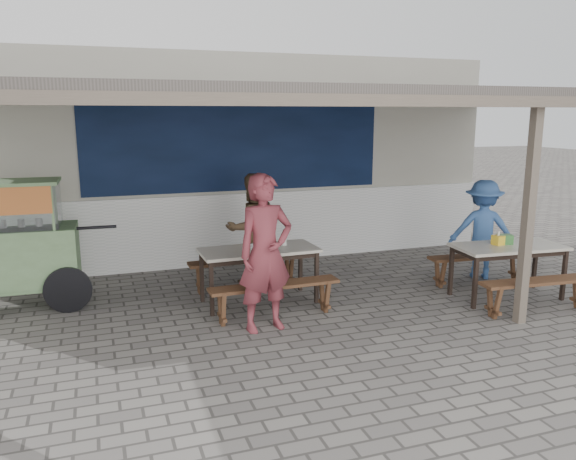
{
  "coord_description": "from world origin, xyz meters",
  "views": [
    {
      "loc": [
        -2.49,
        -6.14,
        2.53
      ],
      "look_at": [
        -0.04,
        0.9,
        0.97
      ],
      "focal_mm": 35.0,
      "sensor_mm": 36.0,
      "label": 1
    }
  ],
  "objects_px": {
    "patron_right_table": "(482,229)",
    "condiment_jar": "(284,242)",
    "bench_left_wall": "(246,266)",
    "tissue_box": "(498,240)",
    "patron_wall_side": "(252,229)",
    "donation_box": "(505,239)",
    "table_left": "(259,254)",
    "condiment_bowl": "(252,247)",
    "bench_left_street": "(275,292)",
    "bench_right_street": "(539,288)",
    "vendor_cart": "(16,240)",
    "table_right": "(509,251)",
    "patron_street_side": "(265,253)",
    "bench_right_wall": "(479,262)"
  },
  "relations": [
    {
      "from": "bench_left_street",
      "to": "bench_left_wall",
      "type": "height_order",
      "value": "same"
    },
    {
      "from": "bench_left_street",
      "to": "bench_right_street",
      "type": "height_order",
      "value": "same"
    },
    {
      "from": "bench_right_wall",
      "to": "patron_wall_side",
      "type": "relative_size",
      "value": 0.97
    },
    {
      "from": "condiment_jar",
      "to": "condiment_bowl",
      "type": "bearing_deg",
      "value": -172.4
    },
    {
      "from": "table_right",
      "to": "patron_wall_side",
      "type": "bearing_deg",
      "value": 153.76
    },
    {
      "from": "table_right",
      "to": "patron_right_table",
      "type": "relative_size",
      "value": 1.01
    },
    {
      "from": "bench_left_wall",
      "to": "donation_box",
      "type": "xyz_separation_m",
      "value": [
        3.31,
        -1.5,
        0.47
      ]
    },
    {
      "from": "patron_right_table",
      "to": "condiment_jar",
      "type": "bearing_deg",
      "value": 30.52
    },
    {
      "from": "table_left",
      "to": "condiment_bowl",
      "type": "distance_m",
      "value": 0.13
    },
    {
      "from": "bench_left_street",
      "to": "condiment_jar",
      "type": "height_order",
      "value": "condiment_jar"
    },
    {
      "from": "table_right",
      "to": "tissue_box",
      "type": "height_order",
      "value": "tissue_box"
    },
    {
      "from": "condiment_bowl",
      "to": "bench_right_wall",
      "type": "bearing_deg",
      "value": -5.08
    },
    {
      "from": "bench_left_street",
      "to": "tissue_box",
      "type": "distance_m",
      "value": 3.2
    },
    {
      "from": "donation_box",
      "to": "condiment_bowl",
      "type": "bearing_deg",
      "value": 165.44
    },
    {
      "from": "patron_wall_side",
      "to": "donation_box",
      "type": "relative_size",
      "value": 8.35
    },
    {
      "from": "bench_right_street",
      "to": "tissue_box",
      "type": "bearing_deg",
      "value": 100.45
    },
    {
      "from": "table_right",
      "to": "condiment_jar",
      "type": "height_order",
      "value": "condiment_jar"
    },
    {
      "from": "patron_right_table",
      "to": "tissue_box",
      "type": "distance_m",
      "value": 0.97
    },
    {
      "from": "bench_right_street",
      "to": "patron_right_table",
      "type": "xyz_separation_m",
      "value": [
        0.35,
        1.6,
        0.42
      ]
    },
    {
      "from": "table_left",
      "to": "donation_box",
      "type": "height_order",
      "value": "donation_box"
    },
    {
      "from": "table_left",
      "to": "condiment_jar",
      "type": "relative_size",
      "value": 17.96
    },
    {
      "from": "bench_left_wall",
      "to": "tissue_box",
      "type": "bearing_deg",
      "value": -26.75
    },
    {
      "from": "bench_left_wall",
      "to": "tissue_box",
      "type": "height_order",
      "value": "tissue_box"
    },
    {
      "from": "bench_left_wall",
      "to": "condiment_bowl",
      "type": "distance_m",
      "value": 0.76
    },
    {
      "from": "table_right",
      "to": "donation_box",
      "type": "bearing_deg",
      "value": 99.37
    },
    {
      "from": "condiment_bowl",
      "to": "patron_wall_side",
      "type": "bearing_deg",
      "value": 74.58
    },
    {
      "from": "bench_left_street",
      "to": "patron_wall_side",
      "type": "height_order",
      "value": "patron_wall_side"
    },
    {
      "from": "patron_right_table",
      "to": "tissue_box",
      "type": "height_order",
      "value": "patron_right_table"
    },
    {
      "from": "patron_wall_side",
      "to": "condiment_bowl",
      "type": "height_order",
      "value": "patron_wall_side"
    },
    {
      "from": "patron_wall_side",
      "to": "tissue_box",
      "type": "relative_size",
      "value": 12.61
    },
    {
      "from": "bench_left_street",
      "to": "tissue_box",
      "type": "xyz_separation_m",
      "value": [
        3.16,
        -0.21,
        0.47
      ]
    },
    {
      "from": "table_right",
      "to": "condiment_bowl",
      "type": "relative_size",
      "value": 8.2
    },
    {
      "from": "bench_right_wall",
      "to": "condiment_bowl",
      "type": "relative_size",
      "value": 8.55
    },
    {
      "from": "vendor_cart",
      "to": "tissue_box",
      "type": "bearing_deg",
      "value": -13.29
    },
    {
      "from": "tissue_box",
      "to": "bench_right_wall",
      "type": "bearing_deg",
      "value": 72.93
    },
    {
      "from": "bench_left_street",
      "to": "table_right",
      "type": "height_order",
      "value": "table_right"
    },
    {
      "from": "donation_box",
      "to": "table_right",
      "type": "bearing_deg",
      "value": -85.07
    },
    {
      "from": "patron_street_side",
      "to": "bench_right_street",
      "type": "bearing_deg",
      "value": -19.35
    },
    {
      "from": "bench_right_street",
      "to": "condiment_jar",
      "type": "height_order",
      "value": "condiment_jar"
    },
    {
      "from": "bench_left_wall",
      "to": "vendor_cart",
      "type": "distance_m",
      "value": 3.07
    },
    {
      "from": "bench_right_street",
      "to": "condiment_bowl",
      "type": "bearing_deg",
      "value": 158.52
    },
    {
      "from": "donation_box",
      "to": "bench_right_wall",
      "type": "bearing_deg",
      "value": 84.15
    },
    {
      "from": "bench_right_street",
      "to": "donation_box",
      "type": "xyz_separation_m",
      "value": [
        0.04,
        0.74,
        0.47
      ]
    },
    {
      "from": "table_left",
      "to": "condiment_jar",
      "type": "height_order",
      "value": "condiment_jar"
    },
    {
      "from": "bench_right_street",
      "to": "bench_left_street",
      "type": "bearing_deg",
      "value": 168.2
    },
    {
      "from": "bench_left_street",
      "to": "patron_street_side",
      "type": "xyz_separation_m",
      "value": [
        -0.21,
        -0.3,
        0.59
      ]
    },
    {
      "from": "bench_left_wall",
      "to": "donation_box",
      "type": "relative_size",
      "value": 8.38
    },
    {
      "from": "bench_left_wall",
      "to": "vendor_cart",
      "type": "height_order",
      "value": "vendor_cart"
    },
    {
      "from": "condiment_jar",
      "to": "condiment_bowl",
      "type": "relative_size",
      "value": 0.47
    },
    {
      "from": "patron_right_table",
      "to": "table_left",
      "type": "bearing_deg",
      "value": 32.13
    }
  ]
}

